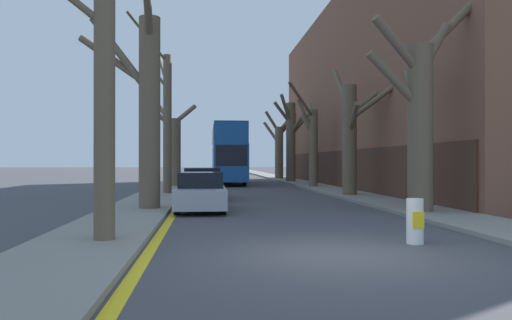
# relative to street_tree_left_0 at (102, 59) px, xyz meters

# --- Properties ---
(ground_plane) EXTENTS (300.00, 300.00, 0.00)m
(ground_plane) POSITION_rel_street_tree_left_0_xyz_m (4.73, -1.55, -3.96)
(ground_plane) COLOR #424247
(sidewalk_left) EXTENTS (2.41, 120.00, 0.12)m
(sidewalk_left) POSITION_rel_street_tree_left_0_xyz_m (-0.30, 48.45, -3.90)
(sidewalk_left) COLOR gray
(sidewalk_left) RESTS_ON ground
(sidewalk_right) EXTENTS (2.41, 120.00, 0.12)m
(sidewalk_right) POSITION_rel_street_tree_left_0_xyz_m (9.76, 48.45, -3.90)
(sidewalk_right) COLOR gray
(sidewalk_right) RESTS_ON ground
(building_facade_right) EXTENTS (10.08, 38.08, 13.27)m
(building_facade_right) POSITION_rel_street_tree_left_0_xyz_m (15.95, 23.14, 2.67)
(building_facade_right) COLOR brown
(building_facade_right) RESTS_ON ground
(kerb_line_stripe) EXTENTS (0.24, 120.00, 0.01)m
(kerb_line_stripe) POSITION_rel_street_tree_left_0_xyz_m (1.08, 48.45, -3.95)
(kerb_line_stripe) COLOR yellow
(kerb_line_stripe) RESTS_ON ground
(street_tree_left_0) EXTENTS (1.88, 1.90, 9.05)m
(street_tree_left_0) POSITION_rel_street_tree_left_0_xyz_m (0.00, 0.00, 0.00)
(street_tree_left_0) COLOR brown
(street_tree_left_0) RESTS_ON ground
(street_tree_left_1) EXTENTS (3.03, 3.33, 8.10)m
(street_tree_left_1) POSITION_rel_street_tree_left_0_xyz_m (0.05, 7.30, -0.10)
(street_tree_left_1) COLOR brown
(street_tree_left_1) RESTS_ON ground
(street_tree_left_2) EXTENTS (2.14, 4.17, 9.22)m
(street_tree_left_2) POSITION_rel_street_tree_left_0_xyz_m (0.01, 15.89, 0.28)
(street_tree_left_2) COLOR brown
(street_tree_left_2) RESTS_ON ground
(street_tree_left_3) EXTENTS (4.00, 3.06, 6.28)m
(street_tree_left_3) POSITION_rel_street_tree_left_0_xyz_m (-0.17, 24.23, -0.97)
(street_tree_left_3) COLOR brown
(street_tree_left_3) RESTS_ON ground
(street_tree_right_0) EXTENTS (4.75, 2.82, 8.13)m
(street_tree_right_0) POSITION_rel_street_tree_left_0_xyz_m (9.41, 5.37, -0.52)
(street_tree_right_0) COLOR brown
(street_tree_right_0) RESTS_ON ground
(street_tree_right_1) EXTENTS (2.45, 4.71, 6.87)m
(street_tree_right_1) POSITION_rel_street_tree_left_0_xyz_m (9.48, 13.77, -0.72)
(street_tree_right_1) COLOR brown
(street_tree_right_1) RESTS_ON ground
(street_tree_right_2) EXTENTS (2.37, 4.04, 6.90)m
(street_tree_right_2) POSITION_rel_street_tree_left_0_xyz_m (9.25, 22.29, -0.80)
(street_tree_right_2) COLOR brown
(street_tree_right_2) RESTS_ON ground
(street_tree_right_3) EXTENTS (3.34, 1.78, 7.38)m
(street_tree_right_3) POSITION_rel_street_tree_left_0_xyz_m (9.27, 30.87, -0.26)
(street_tree_right_3) COLOR brown
(street_tree_right_3) RESTS_ON ground
(street_tree_right_4) EXTENTS (3.80, 2.42, 7.36)m
(street_tree_right_4) POSITION_rel_street_tree_left_0_xyz_m (9.47, 38.66, -0.59)
(street_tree_right_4) COLOR brown
(street_tree_right_4) RESTS_ON ground
(double_decker_bus) EXTENTS (2.47, 11.06, 4.62)m
(double_decker_bus) POSITION_rel_street_tree_left_0_xyz_m (3.88, 28.87, -1.34)
(double_decker_bus) COLOR #19519E
(double_decker_bus) RESTS_ON ground
(parked_car_0) EXTENTS (1.78, 4.12, 1.40)m
(parked_car_0) POSITION_rel_street_tree_left_0_xyz_m (1.98, 7.28, -3.29)
(parked_car_0) COLOR #9EA3AD
(parked_car_0) RESTS_ON ground
(parked_car_1) EXTENTS (1.86, 4.30, 1.49)m
(parked_car_1) POSITION_rel_street_tree_left_0_xyz_m (1.98, 13.03, -3.26)
(parked_car_1) COLOR navy
(parked_car_1) RESTS_ON ground
(traffic_bollard) EXTENTS (0.36, 0.37, 0.98)m
(traffic_bollard) POSITION_rel_street_tree_left_0_xyz_m (6.70, -0.44, -3.47)
(traffic_bollard) COLOR white
(traffic_bollard) RESTS_ON ground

